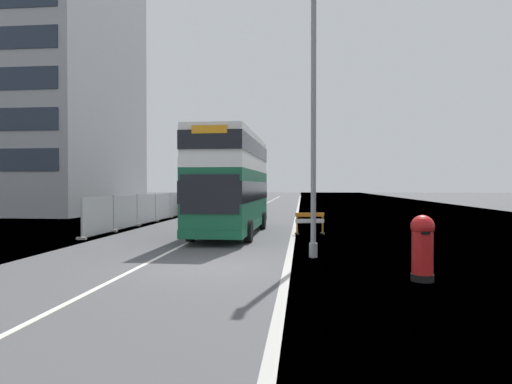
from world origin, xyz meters
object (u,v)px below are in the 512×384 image
object	(u,v)px
car_receding_mid	(230,200)
double_decker_bus	(232,182)
car_oncoming_near	(204,203)
red_pillar_postbox	(422,245)
car_receding_far	(238,198)
roadworks_barrier	(310,221)
lamppost_foreground	(313,124)

from	to	relation	value
car_receding_mid	double_decker_bus	bearing A→B (deg)	-80.51
car_oncoming_near	car_receding_mid	bearing A→B (deg)	82.10
red_pillar_postbox	car_receding_far	xyz separation A→B (m)	(-10.48, 38.66, 0.05)
roadworks_barrier	car_receding_mid	distance (m)	22.76
car_receding_mid	car_oncoming_near	bearing A→B (deg)	-97.90
car_receding_mid	roadworks_barrier	bearing A→B (deg)	-70.50
roadworks_barrier	car_oncoming_near	bearing A→B (deg)	121.72
red_pillar_postbox	car_receding_far	bearing A→B (deg)	105.17
lamppost_foreground	car_receding_mid	distance (m)	29.83
car_receding_far	lamppost_foreground	bearing A→B (deg)	-77.58
red_pillar_postbox	roadworks_barrier	xyz separation A→B (m)	(-2.73, 10.67, -0.27)
double_decker_bus	red_pillar_postbox	distance (m)	12.44
lamppost_foreground	car_receding_far	distance (m)	36.19
lamppost_foreground	red_pillar_postbox	xyz separation A→B (m)	(2.74, -3.49, -3.66)
lamppost_foreground	roadworks_barrier	size ratio (longest dim) A/B	6.36
lamppost_foreground	car_oncoming_near	bearing A→B (deg)	112.20
lamppost_foreground	car_receding_mid	size ratio (longest dim) A/B	2.19
car_oncoming_near	car_receding_far	distance (m)	14.05
double_decker_bus	car_receding_far	xyz separation A→B (m)	(-3.79, 28.31, -1.68)
red_pillar_postbox	car_receding_mid	xyz separation A→B (m)	(-10.33, 32.12, 0.10)
double_decker_bus	car_receding_far	distance (m)	28.61
car_oncoming_near	car_receding_far	size ratio (longest dim) A/B	1.16
double_decker_bus	car_receding_mid	size ratio (longest dim) A/B	2.31
double_decker_bus	roadworks_barrier	xyz separation A→B (m)	(3.96, 0.32, -2.00)
red_pillar_postbox	car_receding_far	distance (m)	40.05
red_pillar_postbox	car_receding_far	world-z (taller)	car_receding_far
red_pillar_postbox	car_receding_mid	distance (m)	33.74
lamppost_foreground	double_decker_bus	bearing A→B (deg)	119.94
lamppost_foreground	car_receding_far	world-z (taller)	lamppost_foreground
lamppost_foreground	red_pillar_postbox	size ratio (longest dim) A/B	5.63
car_oncoming_near	lamppost_foreground	bearing A→B (deg)	-67.80
double_decker_bus	red_pillar_postbox	world-z (taller)	double_decker_bus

